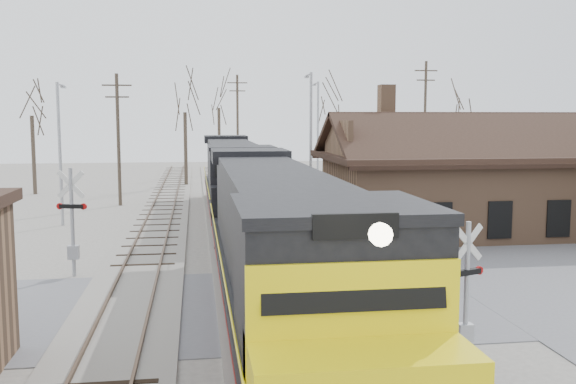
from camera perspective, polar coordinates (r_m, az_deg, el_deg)
The scene contains 20 objects.
ground at distance 21.40m, azimuth -1.81°, elevation -10.02°, with size 140.00×140.00×0.00m, color #A09B91.
road at distance 21.40m, azimuth -1.81°, elevation -9.98°, with size 60.00×9.00×0.03m, color slate.
track_main at distance 35.97m, azimuth -4.48°, elevation -3.10°, with size 3.40×90.00×0.24m.
track_siding at distance 35.97m, azimuth -11.66°, elevation -3.22°, with size 3.40×90.00×0.24m.
depot at distance 35.58m, azimuth 15.47°, elevation 0.38°, with size 15.20×9.31×7.90m.
locomotive_lead at distance 18.11m, azimuth -0.85°, elevation -4.91°, with size 3.21×21.48×4.77m.
locomotive_trailing at distance 39.58m, azimuth -4.89°, elevation 1.35°, with size 3.21×21.48×4.52m.
crossbuck_near at distance 16.65m, azimuth 15.57°, elevation -8.97°, with size 0.99×0.45×3.61m.
crossbuck_far at distance 26.08m, azimuth -18.61°, elevation -2.90°, with size 1.19×0.37×4.22m.
streetlight_a at distance 38.63m, azimuth -19.59°, elevation 3.94°, with size 0.25×2.04×8.11m.
streetlight_b at distance 41.25m, azimuth 2.01°, elevation 5.09°, with size 0.25×2.04×8.99m.
streetlight_c at distance 54.08m, azimuth 2.64°, elevation 5.52°, with size 0.25×2.04×9.12m.
utility_pole_a at distance 46.18m, azimuth -14.85°, elevation 4.74°, with size 2.00×0.24×9.15m.
utility_pole_b at distance 64.92m, azimuth -4.50°, elevation 5.98°, with size 2.00×0.24×10.40m.
utility_pole_c at distance 56.53m, azimuth 12.06°, elevation 6.03°, with size 2.00×0.24×10.91m.
tree_a at distance 55.31m, azimuth -21.87°, elevation 7.39°, with size 4.20×4.20×10.29m.
tree_b at distance 58.51m, azimuth -9.17°, elevation 8.08°, with size 4.42×4.42×10.83m.
tree_c at distance 70.09m, azimuth -6.18°, elevation 8.41°, with size 4.80×4.80×11.75m.
tree_d at distance 65.78m, azimuth 3.72°, elevation 8.05°, with size 4.46×4.46×10.93m.
tree_e at distance 63.00m, azimuth 15.38°, elevation 7.06°, with size 3.94×3.94×9.66m.
Camera 1 is at (-2.27, -20.38, 6.12)m, focal length 40.00 mm.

